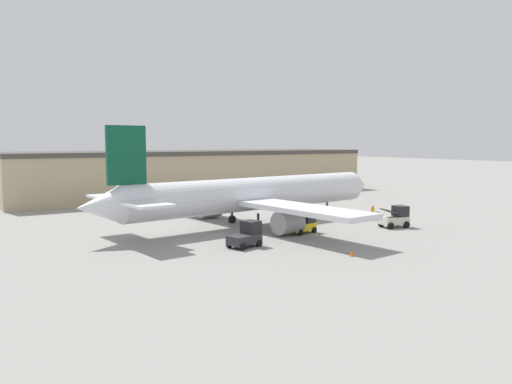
{
  "coord_description": "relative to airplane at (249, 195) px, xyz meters",
  "views": [
    {
      "loc": [
        -30.01,
        -47.11,
        9.33
      ],
      "look_at": [
        0.0,
        0.0,
        3.7
      ],
      "focal_mm": 35.0,
      "sensor_mm": 36.0,
      "label": 1
    }
  ],
  "objects": [
    {
      "name": "airplane",
      "position": [
        0.0,
        0.0,
        0.0
      ],
      "size": [
        39.42,
        34.29,
        10.85
      ],
      "rotation": [
        0.0,
        0.0,
        0.11
      ],
      "color": "silver",
      "rests_on": "ground_plane"
    },
    {
      "name": "safety_cone_near",
      "position": [
        -0.93,
        -17.45,
        -3.13
      ],
      "size": [
        0.36,
        0.36,
        0.55
      ],
      "color": "#EF590F",
      "rests_on": "ground_plane"
    },
    {
      "name": "pushback_tug",
      "position": [
        -6.23,
        -9.57,
        -2.38
      ],
      "size": [
        3.37,
        2.59,
        2.27
      ],
      "rotation": [
        0.0,
        0.0,
        0.27
      ],
      "color": "#2D2D33",
      "rests_on": "ground_plane"
    },
    {
      "name": "terminal_building",
      "position": [
        9.72,
        33.84,
        0.49
      ],
      "size": [
        63.77,
        15.56,
        7.77
      ],
      "color": "tan",
      "rests_on": "ground_plane"
    },
    {
      "name": "belt_loader_truck",
      "position": [
        12.87,
        -9.68,
        -2.31
      ],
      "size": [
        3.24,
        2.4,
        2.35
      ],
      "rotation": [
        0.0,
        0.0,
        -0.18
      ],
      "color": "beige",
      "rests_on": "ground_plane"
    },
    {
      "name": "baggage_tug",
      "position": [
        2.23,
        -6.86,
        -2.46
      ],
      "size": [
        3.37,
        2.47,
        2.06
      ],
      "rotation": [
        0.0,
        0.0,
        0.21
      ],
      "color": "yellow",
      "rests_on": "ground_plane"
    },
    {
      "name": "ground_plane",
      "position": [
        0.94,
        0.1,
        -3.4
      ],
      "size": [
        400.0,
        400.0,
        0.0
      ],
      "primitive_type": "plane",
      "color": "gray"
    },
    {
      "name": "ground_crew_worker",
      "position": [
        14.35,
        -4.78,
        -2.42
      ],
      "size": [
        0.4,
        0.4,
        1.83
      ],
      "rotation": [
        0.0,
        0.0,
        1.39
      ],
      "color": "#1E2338",
      "rests_on": "ground_plane"
    }
  ]
}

